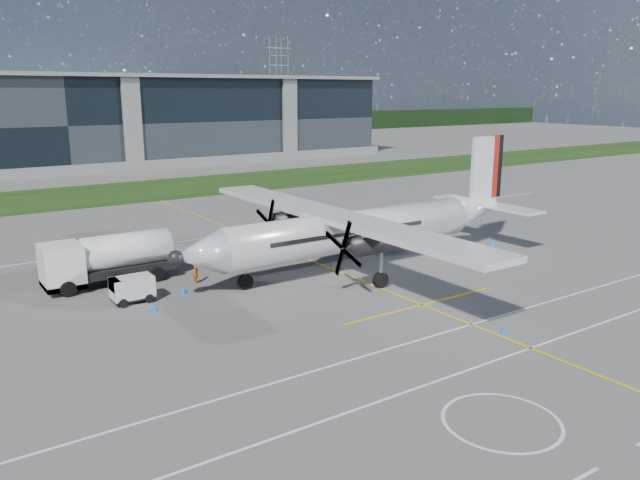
# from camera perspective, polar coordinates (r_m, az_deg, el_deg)

# --- Properties ---
(ground) EXTENTS (400.00, 400.00, 0.00)m
(ground) POSITION_cam_1_polar(r_m,az_deg,el_deg) (77.00, -16.66, 3.34)
(ground) COLOR #595754
(ground) RESTS_ON ground
(grass_strip) EXTENTS (400.00, 18.00, 0.04)m
(grass_strip) POSITION_cam_1_polar(r_m,az_deg,el_deg) (84.57, -18.33, 4.10)
(grass_strip) COLOR #17350E
(grass_strip) RESTS_ON ground
(terminal_building) EXTENTS (120.00, 20.00, 15.00)m
(terminal_building) POSITION_cam_1_polar(r_m,az_deg,el_deg) (114.86, -23.16, 9.77)
(terminal_building) COLOR black
(terminal_building) RESTS_ON ground
(tree_line) EXTENTS (400.00, 6.00, 6.00)m
(tree_line) POSITION_cam_1_polar(r_m,az_deg,el_deg) (174.24, -27.02, 8.81)
(tree_line) COLOR black
(tree_line) RESTS_ON ground
(pylon_east) EXTENTS (9.00, 4.60, 30.00)m
(pylon_east) POSITION_cam_1_polar(r_m,az_deg,el_deg) (211.85, -3.77, 14.04)
(pylon_east) COLOR gray
(pylon_east) RESTS_ON ground
(yellow_taxiway_centerline) EXTENTS (0.20, 70.00, 0.01)m
(yellow_taxiway_centerline) POSITION_cam_1_polar(r_m,az_deg,el_deg) (51.22, -3.03, -1.01)
(yellow_taxiway_centerline) COLOR yellow
(yellow_taxiway_centerline) RESTS_ON ground
(white_lane_line) EXTENTS (90.00, 0.15, 0.01)m
(white_lane_line) POSITION_cam_1_polar(r_m,az_deg,el_deg) (31.87, 15.35, -10.72)
(white_lane_line) COLOR white
(white_lane_line) RESTS_ON ground
(turboprop_aircraft) EXTENTS (29.58, 30.68, 9.20)m
(turboprop_aircraft) POSITION_cam_1_polar(r_m,az_deg,el_deg) (45.80, 4.03, 3.12)
(turboprop_aircraft) COLOR silver
(turboprop_aircraft) RESTS_ON ground
(fuel_tanker_truck) EXTENTS (9.01, 2.93, 3.38)m
(fuel_tanker_truck) POSITION_cam_1_polar(r_m,az_deg,el_deg) (44.36, -19.57, -1.83)
(fuel_tanker_truck) COLOR white
(fuel_tanker_truck) RESTS_ON ground
(baggage_tug) EXTENTS (2.70, 1.62, 1.62)m
(baggage_tug) POSITION_cam_1_polar(r_m,az_deg,el_deg) (40.50, -16.78, -4.35)
(baggage_tug) COLOR silver
(baggage_tug) RESTS_ON ground
(ground_crew_person) EXTENTS (0.83, 0.89, 1.79)m
(ground_crew_person) POSITION_cam_1_polar(r_m,az_deg,el_deg) (43.31, -11.29, -2.75)
(ground_crew_person) COLOR #F25907
(ground_crew_person) RESTS_ON ground
(safety_cone_tail) EXTENTS (0.36, 0.36, 0.50)m
(safety_cone_tail) POSITION_cam_1_polar(r_m,az_deg,el_deg) (55.44, 15.43, -0.11)
(safety_cone_tail) COLOR blue
(safety_cone_tail) RESTS_ON ground
(safety_cone_nose_stbd) EXTENTS (0.36, 0.36, 0.50)m
(safety_cone_nose_stbd) POSITION_cam_1_polar(r_m,az_deg,el_deg) (41.60, -12.36, -4.41)
(safety_cone_nose_stbd) COLOR blue
(safety_cone_nose_stbd) RESTS_ON ground
(safety_cone_portwing) EXTENTS (0.36, 0.36, 0.50)m
(safety_cone_portwing) POSITION_cam_1_polar(r_m,az_deg,el_deg) (35.39, 16.38, -7.88)
(safety_cone_portwing) COLOR blue
(safety_cone_portwing) RESTS_ON ground
(safety_cone_fwd) EXTENTS (0.36, 0.36, 0.50)m
(safety_cone_fwd) POSITION_cam_1_polar(r_m,az_deg,el_deg) (38.61, -14.98, -5.98)
(safety_cone_fwd) COLOR blue
(safety_cone_fwd) RESTS_ON ground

